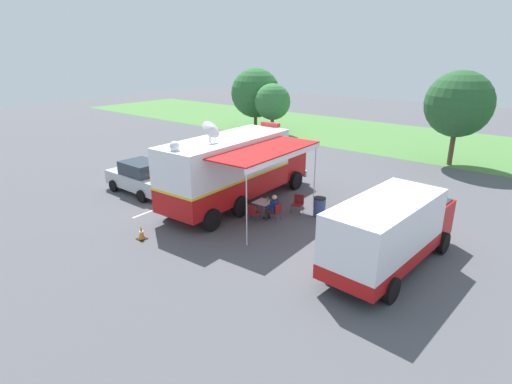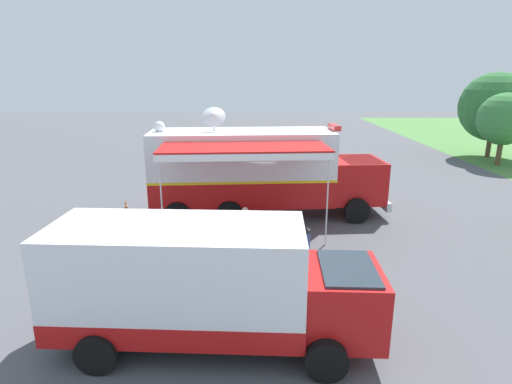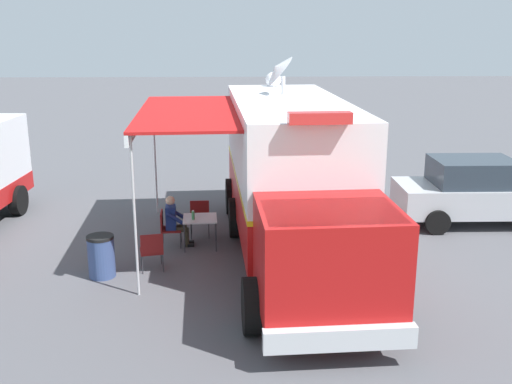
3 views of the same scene
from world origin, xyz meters
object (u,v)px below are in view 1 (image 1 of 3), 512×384
at_px(seated_responder, 273,207).
at_px(trash_bin, 319,207).
at_px(folding_chair_beside_table, 253,212).
at_px(traffic_cone, 141,233).
at_px(support_truck, 391,232).
at_px(car_behind_truck, 141,177).
at_px(water_bottle, 268,200).
at_px(folding_table, 263,203).
at_px(folding_chair_spare_by_truck, 298,202).
at_px(command_truck, 237,166).
at_px(folding_chair_at_table, 276,211).

height_order(seated_responder, trash_bin, seated_responder).
bearing_deg(folding_chair_beside_table, traffic_cone, -119.08).
xyz_separation_m(support_truck, car_behind_truck, (-13.67, -0.77, -0.51)).
relative_size(water_bottle, folding_chair_beside_table, 0.26).
xyz_separation_m(folding_chair_beside_table, seated_responder, (0.55, 0.77, 0.14)).
height_order(folding_table, seated_responder, seated_responder).
bearing_deg(folding_table, support_truck, -7.47).
distance_m(water_bottle, car_behind_truck, 7.60).
bearing_deg(trash_bin, support_truck, -30.21).
height_order(traffic_cone, support_truck, support_truck).
bearing_deg(water_bottle, folding_chair_spare_by_truck, 58.87).
bearing_deg(command_truck, car_behind_truck, -157.52).
height_order(trash_bin, support_truck, support_truck).
distance_m(command_truck, folding_chair_beside_table, 2.94).
bearing_deg(car_behind_truck, support_truck, 3.23).
bearing_deg(folding_chair_beside_table, folding_table, 93.92).
bearing_deg(folding_chair_at_table, folding_chair_beside_table, -133.69).
height_order(folding_chair_spare_by_truck, trash_bin, trash_bin).
distance_m(command_truck, folding_chair_at_table, 3.31).
relative_size(folding_table, trash_bin, 0.93).
relative_size(folding_chair_at_table, car_behind_truck, 0.21).
distance_m(folding_chair_at_table, folding_chair_beside_table, 1.07).
xyz_separation_m(folding_chair_spare_by_truck, trash_bin, (1.03, 0.27, -0.06)).
bearing_deg(folding_chair_beside_table, seated_responder, 54.17).
bearing_deg(command_truck, seated_responder, -12.24).
bearing_deg(support_truck, folding_table, 172.53).
xyz_separation_m(command_truck, seated_responder, (2.74, -0.59, -1.29)).
bearing_deg(folding_table, car_behind_truck, -167.47).
bearing_deg(folding_table, command_truck, 166.52).
xyz_separation_m(command_truck, trash_bin, (4.11, 1.23, -1.49)).
height_order(command_truck, folding_chair_spare_by_truck, command_truck).
distance_m(folding_chair_beside_table, car_behind_truck, 7.36).
xyz_separation_m(folding_chair_spare_by_truck, support_truck, (5.45, -2.30, 0.87)).
bearing_deg(folding_chair_at_table, support_truck, -7.78).
bearing_deg(support_truck, folding_chair_beside_table, -179.92).
xyz_separation_m(trash_bin, car_behind_truck, (-9.24, -3.35, 0.42)).
relative_size(folding_chair_at_table, folding_chair_spare_by_truck, 1.00).
distance_m(command_truck, folding_chair_spare_by_truck, 3.53).
bearing_deg(car_behind_truck, traffic_cone, -35.64).
bearing_deg(car_behind_truck, trash_bin, 19.92).
distance_m(command_truck, seated_responder, 3.08).
xyz_separation_m(folding_chair_at_table, car_behind_truck, (-8.05, -1.54, 0.37)).
relative_size(traffic_cone, support_truck, 0.08).
relative_size(water_bottle, folding_chair_spare_by_truck, 0.26).
distance_m(folding_table, water_bottle, 0.25).
relative_size(folding_chair_spare_by_truck, seated_responder, 0.70).
distance_m(trash_bin, traffic_cone, 8.12).
bearing_deg(seated_responder, command_truck, 167.76).
bearing_deg(support_truck, traffic_cone, -153.80).
bearing_deg(traffic_cone, seated_responder, 59.83).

